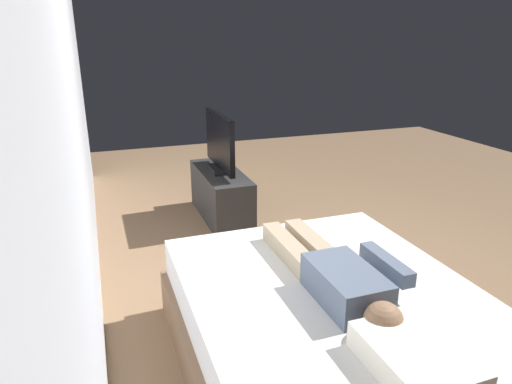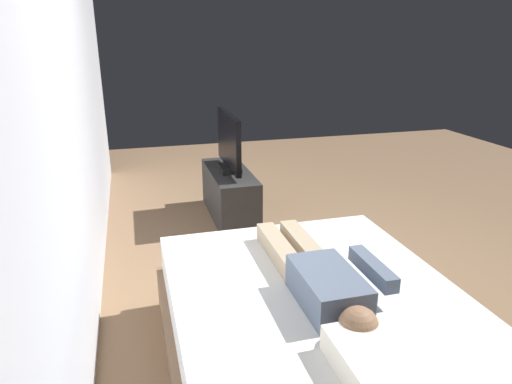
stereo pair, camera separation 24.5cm
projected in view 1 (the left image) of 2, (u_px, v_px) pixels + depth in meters
The scene contains 8 objects.
ground_plane at pixel (304, 290), 3.47m from camera, with size 10.00×10.00×0.00m, color #8C6B4C.
back_wall at pixel (69, 106), 2.89m from camera, with size 6.40×0.10×2.80m, color silver.
bed at pixel (332, 334), 2.53m from camera, with size 1.95×1.59×0.54m.
pillow at pixel (415, 359), 1.84m from camera, with size 0.48×0.34×0.12m, color silver.
person at pixel (335, 274), 2.45m from camera, with size 1.26×0.46×0.18m.
remote at pixel (382, 262), 2.73m from camera, with size 0.15×0.04×0.02m, color black.
tv_stand at pixel (221, 194), 4.77m from camera, with size 1.10×0.40×0.50m, color #2D2D2D.
tv at pixel (220, 144), 4.59m from camera, with size 0.88×0.20×0.59m.
Camera 1 is at (-2.73, 1.36, 1.84)m, focal length 32.19 mm.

